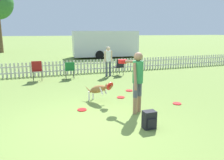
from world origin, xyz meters
TOP-DOWN VIEW (x-y plane):
  - ground_plane at (0.00, 0.00)m, footprint 240.00×240.00m
  - handler_person at (1.45, 0.48)m, footprint 0.47×1.11m
  - leaping_dog at (0.75, 1.64)m, footprint 0.73×1.09m
  - frisbee_near_handler at (2.96, 0.69)m, footprint 0.26×0.26m
  - frisbee_near_dog at (0.09, 1.11)m, footprint 0.26×0.26m
  - frisbee_midfield at (1.56, 1.86)m, footprint 0.26×0.26m
  - frisbee_far_scatter at (2.17, 2.56)m, footprint 0.26×0.26m
  - backpack_on_grass at (1.31, -0.56)m, footprint 0.29×0.25m
  - picket_fence at (-0.00, 6.64)m, footprint 25.47×0.04m
  - folding_chair_blue_left at (2.90, 5.49)m, footprint 0.49×0.51m
  - folding_chair_center at (0.41, 5.49)m, footprint 0.46×0.48m
  - folding_chair_green_right at (-1.04, 5.45)m, footprint 0.44×0.46m
  - spectator_standing at (2.30, 5.44)m, footprint 0.42×0.27m
  - equipment_trailer at (4.58, 13.37)m, footprint 6.25×2.75m

SIDE VIEW (x-z plane):
  - ground_plane at x=0.00m, z-range 0.00..0.00m
  - frisbee_near_handler at x=2.96m, z-range 0.00..0.02m
  - frisbee_near_dog at x=0.09m, z-range 0.00..0.02m
  - frisbee_midfield at x=1.56m, z-range 0.00..0.02m
  - frisbee_far_scatter at x=2.17m, z-range 0.00..0.02m
  - backpack_on_grass at x=1.31m, z-range 0.00..0.41m
  - picket_fence at x=0.00m, z-range 0.00..0.71m
  - leaping_dog at x=0.75m, z-range 0.07..0.78m
  - folding_chair_center at x=0.41m, z-range 0.08..0.88m
  - folding_chair_blue_left at x=2.90m, z-range 0.08..0.90m
  - folding_chair_green_right at x=-1.04m, z-range 0.10..1.01m
  - spectator_standing at x=2.30m, z-range 0.14..1.61m
  - handler_person at x=1.45m, z-range 0.22..1.88m
  - equipment_trailer at x=4.58m, z-range 0.07..2.30m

